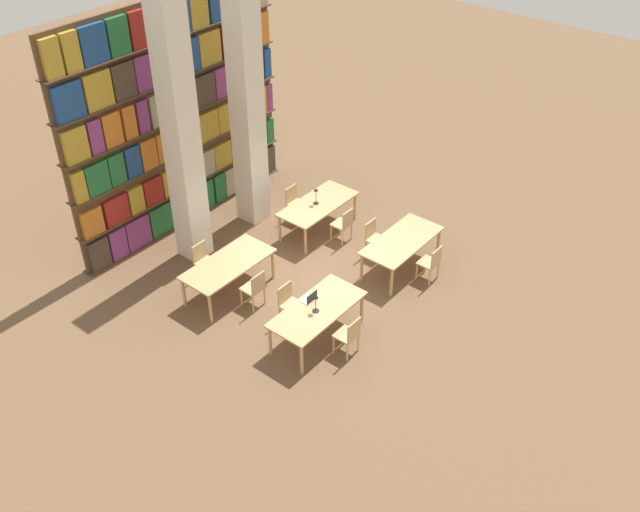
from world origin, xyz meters
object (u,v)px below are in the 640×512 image
object	(u,v)px
reading_table_2	(228,266)
desk_lamp_1	(316,193)
pillar_left	(181,138)
chair_1	(289,303)
pillar_center	(247,107)
chair_6	(344,224)
reading_table_0	(317,311)
reading_table_1	(402,243)
chair_5	(204,261)
chair_2	(431,262)
chair_0	(349,335)
chair_7	(295,202)
desk_lamp_0	(316,300)
chair_3	(374,237)
chair_4	(254,288)
laptop	(309,298)
reading_table_3	(318,206)

from	to	relation	value
reading_table_2	desk_lamp_1	xyz separation A→B (m)	(3.03, 0.05, 0.37)
pillar_left	chair_1	size ratio (longest dim) A/B	6.70
pillar_center	chair_6	bearing A→B (deg)	-76.48
reading_table_0	reading_table_1	xyz separation A→B (m)	(3.02, 0.01, 0.00)
pillar_center	reading_table_2	size ratio (longest dim) A/B	2.88
pillar_left	reading_table_2	bearing A→B (deg)	-107.18
pillar_left	chair_5	size ratio (longest dim) A/B	6.70
chair_2	chair_0	bearing A→B (deg)	-179.77
chair_7	chair_1	bearing A→B (deg)	39.02
chair_1	desk_lamp_0	xyz separation A→B (m)	(-0.11, -0.80, 0.56)
pillar_left	pillar_center	xyz separation A→B (m)	(2.01, 0.00, 0.00)
chair_5	reading_table_1	bearing A→B (deg)	134.11
chair_5	desk_lamp_1	size ratio (longest dim) A/B	2.08
chair_7	chair_6	bearing A→B (deg)	90.00
chair_3	chair_4	bearing A→B (deg)	-15.79
laptop	chair_5	size ratio (longest dim) A/B	0.36
chair_2	reading_table_2	world-z (taller)	chair_2
chair_3	reading_table_3	distance (m)	1.68
pillar_center	chair_3	xyz separation A→B (m)	(0.58, -3.32, -2.51)
chair_1	chair_4	size ratio (longest dim) A/B	1.00
pillar_center	chair_7	world-z (taller)	pillar_center
pillar_center	chair_3	world-z (taller)	pillar_center
chair_2	chair_3	bearing A→B (deg)	90.00
chair_1	chair_5	distance (m)	2.43
chair_5	reading_table_3	xyz separation A→B (m)	(3.09, -0.75, 0.21)
reading_table_3	pillar_center	bearing A→B (deg)	108.61
pillar_left	desk_lamp_0	xyz separation A→B (m)	(-0.55, -4.12, -1.95)
pillar_left	reading_table_0	size ratio (longest dim) A/B	2.88
reading_table_2	reading_table_3	bearing A→B (deg)	0.38
reading_table_1	chair_6	size ratio (longest dim) A/B	2.33
chair_2	chair_6	bearing A→B (deg)	89.92
reading_table_1	chair_0	bearing A→B (deg)	-165.38
reading_table_2	chair_7	distance (m)	3.21
desk_lamp_0	reading_table_3	world-z (taller)	desk_lamp_0
desk_lamp_0	reading_table_1	world-z (taller)	desk_lamp_0
chair_1	reading_table_3	distance (m)	3.44
chair_3	chair_5	world-z (taller)	same
reading_table_1	chair_3	bearing A→B (deg)	87.76
chair_4	chair_1	bearing A→B (deg)	-83.78
chair_6	desk_lamp_1	world-z (taller)	desk_lamp_1
pillar_center	chair_1	xyz separation A→B (m)	(-2.44, -3.33, -2.51)
laptop	desk_lamp_1	world-z (taller)	desk_lamp_1
chair_5	laptop	bearing A→B (deg)	93.19
pillar_left	chair_1	world-z (taller)	pillar_left
pillar_left	reading_table_2	distance (m)	2.89
chair_4	chair_2	bearing A→B (deg)	-37.79
chair_4	chair_6	bearing A→B (deg)	0.38
chair_1	chair_2	bearing A→B (deg)	153.23
chair_4	chair_5	xyz separation A→B (m)	(0.00, 1.53, 0.00)
reading_table_2	reading_table_3	world-z (taller)	same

